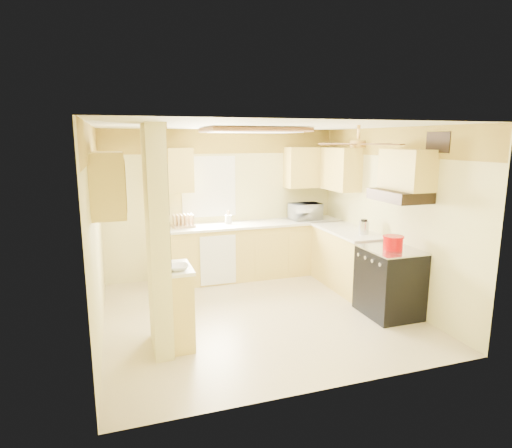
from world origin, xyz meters
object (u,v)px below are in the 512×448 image
object	(u,v)px
microwave	(305,211)
kettle	(364,227)
dutch_oven	(393,243)
stove	(389,282)
bowl	(178,267)

from	to	relation	value
microwave	kettle	xyz separation A→B (m)	(0.34, -1.35, -0.04)
kettle	dutch_oven	bearing A→B (deg)	-95.98
kettle	microwave	bearing A→B (deg)	104.05
dutch_oven	kettle	world-z (taller)	kettle
stove	kettle	xyz separation A→B (m)	(0.08, 0.81, 0.58)
dutch_oven	kettle	size ratio (longest dim) A/B	1.22
dutch_oven	stove	bearing A→B (deg)	80.28
bowl	kettle	world-z (taller)	kettle
microwave	kettle	distance (m)	1.39
microwave	dutch_oven	distance (m)	2.21
kettle	bowl	bearing A→B (deg)	-162.08
stove	kettle	world-z (taller)	kettle
microwave	kettle	size ratio (longest dim) A/B	2.35
stove	microwave	bearing A→B (deg)	96.75
microwave	bowl	world-z (taller)	microwave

